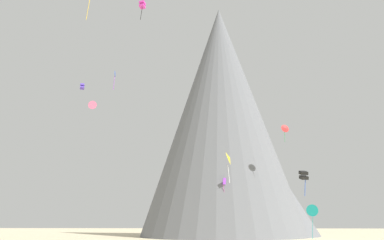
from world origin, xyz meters
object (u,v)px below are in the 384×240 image
Objects in this scene: kite_violet_low at (224,184)px; kite_blue_high at (115,76)px; kite_indigo_high at (82,87)px; kite_yellow_low at (229,158)px; rock_massif at (227,127)px; kite_red_mid at (285,128)px; kite_black_low at (304,175)px; kite_rainbow_mid at (93,105)px; kite_magenta_high at (142,5)px; kite_teal_low at (312,211)px.

kite_blue_high reaches higher than kite_violet_low.
kite_indigo_high reaches higher than kite_blue_high.
kite_yellow_low is at bearing -68.75° from kite_blue_high.
rock_massif is 49.77m from kite_yellow_low.
kite_red_mid is 31.44m from kite_yellow_low.
kite_black_low is at bearing -116.84° from kite_red_mid.
kite_rainbow_mid is (-36.44, -26.88, -1.99)m from kite_red_mid.
kite_magenta_high reaches higher than kite_red_mid.
kite_blue_high is at bearing -118.23° from rock_massif.
kite_blue_high is (-20.82, 5.48, 16.60)m from kite_yellow_low.
kite_magenta_high reaches higher than kite_black_low.
kite_violet_low is 39.52m from kite_black_low.
kite_teal_low is 4.54× the size of kite_rainbow_mid.
kite_indigo_high is (-52.24, 9.91, 30.93)m from kite_teal_low.
kite_magenta_high is at bearing -114.05° from kite_blue_high.
kite_red_mid is 1.30× the size of kite_black_low.
kite_indigo_high is at bearing 59.79° from kite_yellow_low.
kite_rainbow_mid is at bearing -116.51° from rock_massif.
kite_violet_low is at bearing 157.16° from kite_indigo_high.
kite_yellow_low is 1.56× the size of kite_black_low.
kite_indigo_high is at bearing 137.98° from kite_magenta_high.
rock_massif is 56.70m from kite_magenta_high.
kite_black_low is (8.99, -11.03, -4.09)m from kite_yellow_low.
kite_rainbow_mid is at bearing 160.29° from kite_magenta_high.
kite_indigo_high is 0.46× the size of kite_magenta_high.
rock_massif reaches higher than kite_black_low.
kite_rainbow_mid is 0.45× the size of kite_black_low.
kite_blue_high is (-22.20, -41.34, -0.23)m from rock_massif.
kite_rainbow_mid is (-23.83, -47.78, -7.82)m from rock_massif.
kite_violet_low reaches higher than kite_black_low.
kite_indigo_high reaches higher than kite_red_mid.
kite_violet_low is 34.98m from kite_blue_high.
kite_magenta_high is at bearing -105.11° from rock_massif.
kite_yellow_low is at bearing 173.37° from kite_rainbow_mid.
kite_blue_high is 39.87m from kite_black_low.
kite_magenta_high is at bearing -148.33° from kite_red_mid.
rock_massif reaches higher than kite_rainbow_mid.
kite_rainbow_mid is (-1.64, -6.44, -7.59)m from kite_blue_high.
kite_yellow_low is 14.81m from kite_black_low.
kite_yellow_low is (-16.76, -18.19, 7.74)m from kite_teal_low.
rock_massif reaches higher than kite_teal_low.
kite_rainbow_mid is (-39.22, -19.14, 16.75)m from kite_teal_low.
kite_teal_low is 50.33m from kite_magenta_high.
kite_blue_high is (-37.58, -12.71, 24.34)m from kite_teal_low.
rock_massif is at bearing 7.76° from kite_blue_high.
rock_massif reaches higher than kite_red_mid.
kite_rainbow_mid is (-22.46, -0.96, 9.01)m from kite_yellow_low.
kite_magenta_high reaches higher than kite_yellow_low.
kite_indigo_high is at bearing -74.92° from kite_rainbow_mid.
kite_yellow_low is 1.62× the size of kite_magenta_high.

